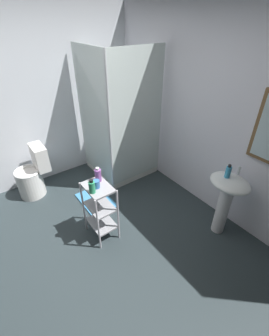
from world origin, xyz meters
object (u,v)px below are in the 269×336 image
(storage_cart, at_px, (100,207))
(rinse_cup, at_px, (96,184))
(hand_soap_bottle, at_px, (228,172))
(body_wash_bottle_green, at_px, (92,187))
(bath_mat, at_px, (96,200))
(shower_stall, at_px, (119,149))
(conditioner_bottle_purple, at_px, (98,175))
(toilet, at_px, (33,176))
(pedestal_sink, at_px, (227,194))

(storage_cart, bearing_deg, rinse_cup, -65.39)
(hand_soap_bottle, height_order, body_wash_bottle_green, hand_soap_bottle)
(storage_cart, distance_m, bath_mat, 0.76)
(shower_stall, bearing_deg, conditioner_bottle_purple, -43.21)
(body_wash_bottle_green, bearing_deg, storage_cart, 120.36)
(toilet, distance_m, bath_mat, 1.00)
(shower_stall, height_order, toilet, shower_stall)
(hand_soap_bottle, bearing_deg, rinse_cup, -122.52)
(rinse_cup, bearing_deg, hand_soap_bottle, 57.48)
(conditioner_bottle_purple, bearing_deg, shower_stall, 136.79)
(rinse_cup, bearing_deg, bath_mat, 158.60)
(shower_stall, relative_size, toilet, 2.63)
(hand_soap_bottle, distance_m, conditioner_bottle_purple, 1.42)
(pedestal_sink, height_order, storage_cart, pedestal_sink)
(hand_soap_bottle, xyz_separation_m, body_wash_bottle_green, (-0.72, -1.28, -0.07))
(shower_stall, xyz_separation_m, hand_soap_bottle, (1.78, 0.27, 0.42))
(rinse_cup, bearing_deg, body_wash_bottle_green, -58.57)
(storage_cart, xyz_separation_m, body_wash_bottle_green, (0.05, -0.09, 0.37))
(toilet, bearing_deg, bath_mat, 41.92)
(pedestal_sink, xyz_separation_m, body_wash_bottle_green, (-0.76, -1.30, 0.23))
(storage_cart, height_order, hand_soap_bottle, hand_soap_bottle)
(toilet, xyz_separation_m, bath_mat, (0.71, 0.63, -0.31))
(shower_stall, distance_m, hand_soap_bottle, 1.84)
(pedestal_sink, bearing_deg, bath_mat, -144.72)
(body_wash_bottle_green, bearing_deg, rinse_cup, 121.43)
(storage_cart, distance_m, hand_soap_bottle, 1.49)
(rinse_cup, bearing_deg, toilet, -162.81)
(toilet, bearing_deg, shower_stall, 77.66)
(conditioner_bottle_purple, bearing_deg, hand_soap_bottle, 52.44)
(conditioner_bottle_purple, distance_m, body_wash_bottle_green, 0.21)
(storage_cart, distance_m, body_wash_bottle_green, 0.39)
(toilet, xyz_separation_m, rinse_cup, (1.30, 0.40, 0.47))
(pedestal_sink, xyz_separation_m, storage_cart, (-0.82, -1.21, -0.14))
(hand_soap_bottle, xyz_separation_m, bath_mat, (-1.36, -0.97, -0.87))
(toilet, relative_size, rinse_cup, 8.28)
(shower_stall, relative_size, storage_cart, 2.70)
(storage_cart, height_order, conditioner_bottle_purple, conditioner_bottle_purple)
(storage_cart, relative_size, body_wash_bottle_green, 4.56)
(hand_soap_bottle, relative_size, bath_mat, 0.27)
(body_wash_bottle_green, bearing_deg, pedestal_sink, 59.53)
(toilet, height_order, rinse_cup, rinse_cup)
(storage_cart, bearing_deg, conditioner_bottle_purple, 146.01)
(shower_stall, height_order, pedestal_sink, shower_stall)
(pedestal_sink, relative_size, bath_mat, 1.35)
(pedestal_sink, xyz_separation_m, conditioner_bottle_purple, (-0.91, -1.15, 0.24))
(toilet, height_order, bath_mat, toilet)
(pedestal_sink, height_order, conditioner_bottle_purple, conditioner_bottle_purple)
(conditioner_bottle_purple, bearing_deg, bath_mat, 162.53)
(conditioner_bottle_purple, relative_size, bath_mat, 0.29)
(shower_stall, distance_m, conditioner_bottle_purple, 1.30)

